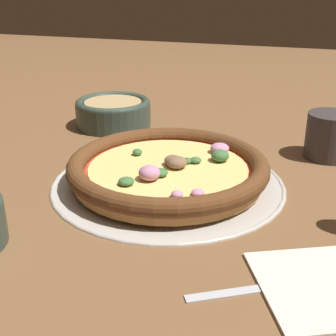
{
  "coord_description": "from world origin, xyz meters",
  "views": [
    {
      "loc": [
        -0.21,
        0.64,
        0.31
      ],
      "look_at": [
        0.0,
        0.0,
        0.03
      ],
      "focal_mm": 50.0,
      "sensor_mm": 36.0,
      "label": 1
    }
  ],
  "objects_px": {
    "drinking_cup": "(330,136)",
    "bowl_near": "(113,111)",
    "napkin": "(331,284)",
    "pizza_tray": "(168,182)",
    "pizza": "(168,168)",
    "fork": "(272,286)"
  },
  "relations": [
    {
      "from": "drinking_cup",
      "to": "napkin",
      "type": "bearing_deg",
      "value": 91.29
    },
    {
      "from": "pizza",
      "to": "napkin",
      "type": "distance_m",
      "value": 0.31
    },
    {
      "from": "drinking_cup",
      "to": "fork",
      "type": "distance_m",
      "value": 0.42
    },
    {
      "from": "drinking_cup",
      "to": "pizza_tray",
      "type": "bearing_deg",
      "value": 39.95
    },
    {
      "from": "pizza",
      "to": "fork",
      "type": "height_order",
      "value": "pizza"
    },
    {
      "from": "drinking_cup",
      "to": "napkin",
      "type": "relative_size",
      "value": 0.43
    },
    {
      "from": "pizza_tray",
      "to": "napkin",
      "type": "bearing_deg",
      "value": 141.84
    },
    {
      "from": "pizza",
      "to": "pizza_tray",
      "type": "bearing_deg",
      "value": -0.2
    },
    {
      "from": "napkin",
      "to": "pizza_tray",
      "type": "bearing_deg",
      "value": -38.16
    },
    {
      "from": "bowl_near",
      "to": "fork",
      "type": "distance_m",
      "value": 0.61
    },
    {
      "from": "pizza",
      "to": "fork",
      "type": "distance_m",
      "value": 0.28
    },
    {
      "from": "pizza_tray",
      "to": "napkin",
      "type": "height_order",
      "value": "same"
    },
    {
      "from": "fork",
      "to": "napkin",
      "type": "bearing_deg",
      "value": -11.58
    },
    {
      "from": "pizza_tray",
      "to": "napkin",
      "type": "relative_size",
      "value": 1.85
    },
    {
      "from": "pizza_tray",
      "to": "napkin",
      "type": "distance_m",
      "value": 0.31
    },
    {
      "from": "pizza_tray",
      "to": "fork",
      "type": "height_order",
      "value": "pizza_tray"
    },
    {
      "from": "pizza_tray",
      "to": "fork",
      "type": "relative_size",
      "value": 2.37
    },
    {
      "from": "pizza",
      "to": "drinking_cup",
      "type": "relative_size",
      "value": 3.74
    },
    {
      "from": "drinking_cup",
      "to": "bowl_near",
      "type": "bearing_deg",
      "value": -6.5
    },
    {
      "from": "pizza_tray",
      "to": "pizza",
      "type": "height_order",
      "value": "pizza"
    },
    {
      "from": "napkin",
      "to": "fork",
      "type": "relative_size",
      "value": 1.28
    },
    {
      "from": "pizza",
      "to": "drinking_cup",
      "type": "bearing_deg",
      "value": -139.99
    }
  ]
}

